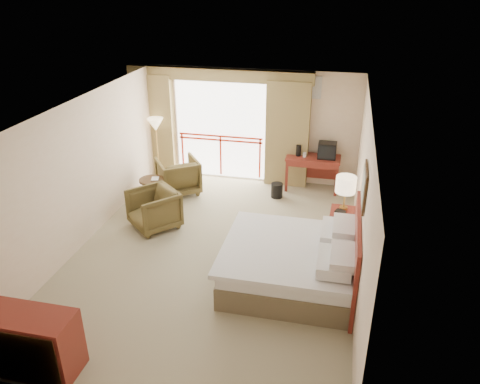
% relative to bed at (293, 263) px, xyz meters
% --- Properties ---
extents(floor, '(7.00, 7.00, 0.00)m').
position_rel_bed_xyz_m(floor, '(-1.50, 0.60, -0.38)').
color(floor, gray).
rests_on(floor, ground).
extents(ceiling, '(7.00, 7.00, 0.00)m').
position_rel_bed_xyz_m(ceiling, '(-1.50, 0.60, 2.32)').
color(ceiling, white).
rests_on(ceiling, wall_back).
extents(wall_back, '(5.00, 0.00, 5.00)m').
position_rel_bed_xyz_m(wall_back, '(-1.50, 4.10, 0.97)').
color(wall_back, beige).
rests_on(wall_back, ground).
extents(wall_front, '(5.00, 0.00, 5.00)m').
position_rel_bed_xyz_m(wall_front, '(-1.50, -2.90, 0.97)').
color(wall_front, beige).
rests_on(wall_front, ground).
extents(wall_left, '(0.00, 7.00, 7.00)m').
position_rel_bed_xyz_m(wall_left, '(-4.00, 0.60, 0.97)').
color(wall_left, beige).
rests_on(wall_left, ground).
extents(wall_right, '(0.00, 7.00, 7.00)m').
position_rel_bed_xyz_m(wall_right, '(1.00, 0.60, 0.97)').
color(wall_right, beige).
rests_on(wall_right, ground).
extents(balcony_door, '(2.40, 0.00, 2.40)m').
position_rel_bed_xyz_m(balcony_door, '(-2.30, 4.08, 0.82)').
color(balcony_door, white).
rests_on(balcony_door, wall_back).
extents(balcony_railing, '(2.09, 0.03, 1.02)m').
position_rel_bed_xyz_m(balcony_railing, '(-2.30, 4.06, 0.44)').
color(balcony_railing, red).
rests_on(balcony_railing, wall_back).
extents(curtain_left, '(1.00, 0.26, 2.50)m').
position_rel_bed_xyz_m(curtain_left, '(-3.95, 3.95, 0.87)').
color(curtain_left, olive).
rests_on(curtain_left, wall_back).
extents(curtain_right, '(1.00, 0.26, 2.50)m').
position_rel_bed_xyz_m(curtain_right, '(-0.65, 3.95, 0.87)').
color(curtain_right, olive).
rests_on(curtain_right, wall_back).
extents(valance, '(4.40, 0.22, 0.28)m').
position_rel_bed_xyz_m(valance, '(-2.30, 3.98, 2.17)').
color(valance, olive).
rests_on(valance, wall_back).
extents(hvac_vent, '(0.50, 0.04, 0.50)m').
position_rel_bed_xyz_m(hvac_vent, '(-0.20, 4.07, 1.97)').
color(hvac_vent, silver).
rests_on(hvac_vent, wall_back).
extents(bed, '(2.13, 2.06, 0.97)m').
position_rel_bed_xyz_m(bed, '(0.00, 0.00, 0.00)').
color(bed, brown).
rests_on(bed, floor).
extents(headboard, '(0.06, 2.10, 1.30)m').
position_rel_bed_xyz_m(headboard, '(0.96, 0.00, 0.27)').
color(headboard, maroon).
rests_on(headboard, wall_right).
extents(framed_art, '(0.04, 0.72, 0.60)m').
position_rel_bed_xyz_m(framed_art, '(0.97, 0.00, 1.47)').
color(framed_art, black).
rests_on(framed_art, wall_right).
extents(nightstand, '(0.48, 0.57, 0.66)m').
position_rel_bed_xyz_m(nightstand, '(0.75, 1.48, -0.05)').
color(nightstand, maroon).
rests_on(nightstand, floor).
extents(table_lamp, '(0.37, 0.37, 0.66)m').
position_rel_bed_xyz_m(table_lamp, '(0.75, 1.53, 0.79)').
color(table_lamp, tan).
rests_on(table_lamp, nightstand).
extents(phone, '(0.22, 0.20, 0.08)m').
position_rel_bed_xyz_m(phone, '(0.70, 1.33, 0.32)').
color(phone, black).
rests_on(phone, nightstand).
extents(desk, '(1.24, 0.60, 0.81)m').
position_rel_bed_xyz_m(desk, '(-0.00, 3.83, 0.25)').
color(desk, maroon).
rests_on(desk, floor).
extents(tv, '(0.41, 0.33, 0.37)m').
position_rel_bed_xyz_m(tv, '(0.30, 3.77, 0.62)').
color(tv, black).
rests_on(tv, desk).
extents(coffee_maker, '(0.16, 0.16, 0.26)m').
position_rel_bed_xyz_m(coffee_maker, '(-0.35, 3.78, 0.56)').
color(coffee_maker, black).
rests_on(coffee_maker, desk).
extents(cup, '(0.10, 0.10, 0.11)m').
position_rel_bed_xyz_m(cup, '(-0.20, 3.73, 0.48)').
color(cup, white).
rests_on(cup, desk).
extents(wastebasket, '(0.28, 0.28, 0.33)m').
position_rel_bed_xyz_m(wastebasket, '(-0.74, 3.15, -0.21)').
color(wastebasket, black).
rests_on(wastebasket, floor).
extents(armchair_far, '(1.24, 1.25, 0.82)m').
position_rel_bed_xyz_m(armchair_far, '(-3.01, 2.91, -0.38)').
color(armchair_far, '#493D1F').
rests_on(armchair_far, floor).
extents(armchair_near, '(1.22, 1.22, 0.80)m').
position_rel_bed_xyz_m(armchair_near, '(-2.93, 1.25, -0.38)').
color(armchair_near, '#493D1F').
rests_on(armchair_near, floor).
extents(side_table, '(0.54, 0.54, 0.59)m').
position_rel_bed_xyz_m(side_table, '(-3.37, 2.22, 0.03)').
color(side_table, black).
rests_on(side_table, floor).
extents(book, '(0.21, 0.25, 0.02)m').
position_rel_bed_xyz_m(book, '(-3.37, 2.22, 0.22)').
color(book, white).
rests_on(book, side_table).
extents(floor_lamp, '(0.39, 0.39, 1.52)m').
position_rel_bed_xyz_m(floor_lamp, '(-3.79, 3.65, 0.93)').
color(floor_lamp, tan).
rests_on(floor_lamp, floor).
extents(dresser, '(1.30, 0.55, 0.86)m').
position_rel_bed_xyz_m(dresser, '(-3.08, -2.60, 0.06)').
color(dresser, maroon).
rests_on(dresser, floor).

